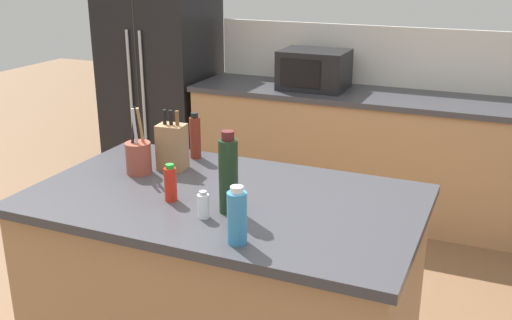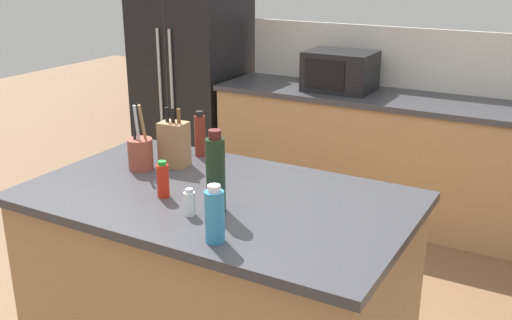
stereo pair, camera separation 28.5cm
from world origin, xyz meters
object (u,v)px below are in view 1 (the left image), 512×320
refrigerator (162,81)px  microwave (314,70)px  vinegar_bottle (195,137)px  salt_shaker (203,205)px  hot_sauce_bottle (170,183)px  wine_bottle (228,175)px  utensil_crock (138,156)px  knife_block (172,146)px  dish_soap_bottle (237,217)px

refrigerator → microwave: (1.40, -0.05, 0.21)m
vinegar_bottle → salt_shaker: bearing=-58.8°
hot_sauce_bottle → wine_bottle: bearing=-1.6°
microwave → salt_shaker: bearing=-81.9°
microwave → vinegar_bottle: 1.80m
wine_bottle → vinegar_bottle: bearing=129.7°
utensil_crock → salt_shaker: utensil_crock is taller
wine_bottle → vinegar_bottle: 0.70m
knife_block → vinegar_bottle: size_ratio=1.23×
knife_block → wine_bottle: size_ratio=0.86×
dish_soap_bottle → wine_bottle: bearing=122.1°
refrigerator → knife_block: 2.45m
dish_soap_bottle → knife_block: bearing=136.5°
vinegar_bottle → microwave: bearing=88.9°
dish_soap_bottle → salt_shaker: (-0.21, 0.14, -0.05)m
knife_block → utensil_crock: size_ratio=0.91×
vinegar_bottle → hot_sauce_bottle: 0.56m
wine_bottle → salt_shaker: bearing=-125.8°
knife_block → wine_bottle: 0.59m
utensil_crock → vinegar_bottle: utensil_crock is taller
microwave → knife_block: 1.99m
vinegar_bottle → knife_block: bearing=-95.9°
refrigerator → wine_bottle: 3.01m
knife_block → hot_sauce_bottle: bearing=-65.3°
dish_soap_bottle → hot_sauce_bottle: dish_soap_bottle is taller
utensil_crock → wine_bottle: 0.63m
salt_shaker → hot_sauce_bottle: bearing=154.4°
utensil_crock → vinegar_bottle: bearing=66.0°
dish_soap_bottle → wine_bottle: wine_bottle is taller
refrigerator → microwave: 1.41m
wine_bottle → dish_soap_bottle: bearing=-57.9°
utensil_crock → knife_block: bearing=44.6°
salt_shaker → vinegar_bottle: bearing=121.2°
wine_bottle → vinegar_bottle: wine_bottle is taller
wine_bottle → hot_sauce_bottle: (-0.27, 0.01, -0.08)m
vinegar_bottle → hot_sauce_bottle: bearing=-71.8°
knife_block → salt_shaker: knife_block is taller
microwave → hot_sauce_bottle: (0.14, -2.33, -0.07)m
salt_shaker → wine_bottle: bearing=54.2°
microwave → wine_bottle: (0.41, -2.34, 0.01)m
microwave → salt_shaker: 2.46m
utensil_crock → wine_bottle: wine_bottle is taller
refrigerator → knife_block: refrigerator is taller
salt_shaker → refrigerator: bearing=125.1°
dish_soap_bottle → salt_shaker: bearing=146.1°
microwave → hot_sauce_bottle: 2.34m
hot_sauce_bottle → salt_shaker: bearing=-25.6°
microwave → refrigerator: bearing=177.9°
microwave → wine_bottle: bearing=-80.0°
refrigerator → dish_soap_bottle: 3.28m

